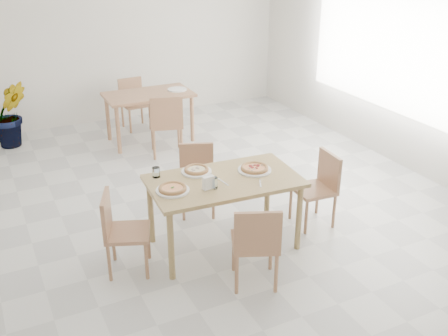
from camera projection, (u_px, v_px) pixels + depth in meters
name	position (u px, v px, depth m)	size (l,w,h in m)	color
room	(390.00, 50.00, 7.00)	(7.28, 7.00, 7.00)	silver
main_table	(224.00, 187.00, 5.13)	(1.52, 0.92, 0.75)	tan
chair_south	(256.00, 241.00, 4.58)	(0.54, 0.54, 0.83)	#AF7A57
chair_north	(197.00, 174.00, 5.91)	(0.50, 0.50, 0.78)	#AF7A57
chair_west	(119.00, 227.00, 4.82)	(0.51, 0.51, 0.80)	#AF7A57
chair_east	(320.00, 184.00, 5.64)	(0.43, 0.43, 0.81)	#AF7A57
plate_margherita	(173.00, 190.00, 4.86)	(0.31, 0.31, 0.02)	white
plate_mushroom	(196.00, 172.00, 5.24)	(0.30, 0.30, 0.02)	white
plate_pepperoni	(254.00, 170.00, 5.27)	(0.34, 0.34, 0.02)	white
pizza_margherita	(173.00, 188.00, 4.85)	(0.28, 0.28, 0.03)	tan
pizza_mushroom	(196.00, 169.00, 5.23)	(0.32, 0.32, 0.03)	tan
pizza_pepperoni	(255.00, 168.00, 5.26)	(0.34, 0.34, 0.03)	tan
tumbler_a	(213.00, 183.00, 4.90)	(0.08, 0.08, 0.11)	white
tumbler_b	(156.00, 172.00, 5.12)	(0.08, 0.08, 0.10)	white
napkin_holder	(208.00, 183.00, 4.86)	(0.13, 0.08, 0.14)	silver
fork_a	(260.00, 183.00, 5.01)	(0.01, 0.17, 0.01)	silver
fork_b	(223.00, 182.00, 5.03)	(0.02, 0.19, 0.01)	silver
second_table	(149.00, 100.00, 7.82)	(1.29, 0.75, 0.75)	#AF7A57
chair_back_s	(166.00, 121.00, 7.32)	(0.55, 0.55, 0.91)	#AF7A57
chair_back_n	(133.00, 100.00, 8.46)	(0.43, 0.43, 0.80)	#AF7A57
plate_empty	(177.00, 89.00, 7.94)	(0.29, 0.29, 0.02)	white
potted_plant	(10.00, 114.00, 7.70)	(0.54, 0.44, 0.98)	#1B5B23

